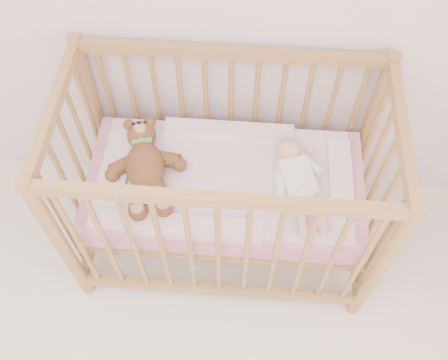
# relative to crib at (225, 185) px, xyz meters

# --- Properties ---
(crib) EXTENTS (1.36, 0.76, 1.00)m
(crib) POSITION_rel_crib_xyz_m (0.00, 0.00, 0.00)
(crib) COLOR #B7804D
(crib) RESTS_ON floor
(mattress) EXTENTS (1.22, 0.62, 0.13)m
(mattress) POSITION_rel_crib_xyz_m (-0.00, 0.00, -0.01)
(mattress) COLOR #C97D9B
(mattress) RESTS_ON crib
(blanket) EXTENTS (1.10, 0.58, 0.06)m
(blanket) POSITION_rel_crib_xyz_m (-0.00, 0.00, 0.06)
(blanket) COLOR pink
(blanket) RESTS_ON mattress
(baby) EXTENTS (0.36, 0.54, 0.12)m
(baby) POSITION_rel_crib_xyz_m (0.31, -0.02, 0.14)
(baby) COLOR white
(baby) RESTS_ON blanket
(teddy_bear) EXTENTS (0.49, 0.59, 0.14)m
(teddy_bear) POSITION_rel_crib_xyz_m (-0.34, -0.02, 0.15)
(teddy_bear) COLOR brown
(teddy_bear) RESTS_ON blanket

